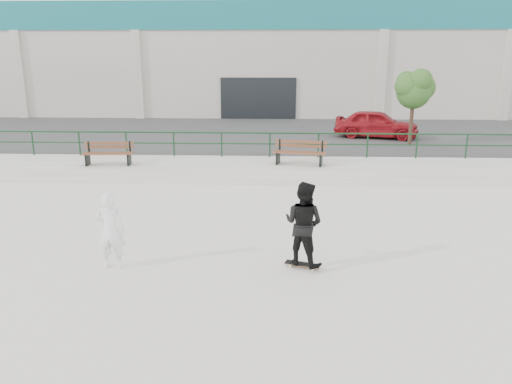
{
  "coord_description": "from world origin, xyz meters",
  "views": [
    {
      "loc": [
        1.33,
        -9.58,
        4.54
      ],
      "look_at": [
        0.82,
        2.0,
        1.38
      ],
      "focal_mm": 35.0,
      "sensor_mm": 36.0,
      "label": 1
    }
  ],
  "objects_px": {
    "skateboard": "(303,264)",
    "bench_right": "(300,153)",
    "standing_skater": "(304,223)",
    "tree": "(414,88)",
    "bench_left": "(108,154)",
    "seated_skater": "(110,230)",
    "red_car": "(376,124)"
  },
  "relations": [
    {
      "from": "bench_left",
      "to": "tree",
      "type": "height_order",
      "value": "tree"
    },
    {
      "from": "bench_right",
      "to": "standing_skater",
      "type": "distance_m",
      "value": 8.66
    },
    {
      "from": "red_car",
      "to": "standing_skater",
      "type": "height_order",
      "value": "standing_skater"
    },
    {
      "from": "tree",
      "to": "skateboard",
      "type": "relative_size",
      "value": 4.38
    },
    {
      "from": "bench_left",
      "to": "standing_skater",
      "type": "relative_size",
      "value": 1.03
    },
    {
      "from": "bench_left",
      "to": "skateboard",
      "type": "distance_m",
      "value": 10.94
    },
    {
      "from": "bench_right",
      "to": "red_car",
      "type": "bearing_deg",
      "value": 70.41
    },
    {
      "from": "bench_left",
      "to": "tree",
      "type": "xyz_separation_m",
      "value": [
        12.78,
        5.16,
        2.21
      ]
    },
    {
      "from": "bench_left",
      "to": "red_car",
      "type": "relative_size",
      "value": 0.46
    },
    {
      "from": "skateboard",
      "to": "seated_skater",
      "type": "height_order",
      "value": "seated_skater"
    },
    {
      "from": "skateboard",
      "to": "standing_skater",
      "type": "bearing_deg",
      "value": 0.0
    },
    {
      "from": "bench_right",
      "to": "standing_skater",
      "type": "xyz_separation_m",
      "value": [
        -0.27,
        -8.66,
        0.07
      ]
    },
    {
      "from": "tree",
      "to": "red_car",
      "type": "relative_size",
      "value": 0.84
    },
    {
      "from": "tree",
      "to": "skateboard",
      "type": "xyz_separation_m",
      "value": [
        -5.7,
        -13.45,
        -3.07
      ]
    },
    {
      "from": "red_car",
      "to": "standing_skater",
      "type": "bearing_deg",
      "value": 179.33
    },
    {
      "from": "tree",
      "to": "seated_skater",
      "type": "xyz_separation_m",
      "value": [
        -9.91,
        -13.62,
        -2.27
      ]
    },
    {
      "from": "bench_right",
      "to": "standing_skater",
      "type": "relative_size",
      "value": 1.11
    },
    {
      "from": "standing_skater",
      "to": "seated_skater",
      "type": "xyz_separation_m",
      "value": [
        -4.22,
        -0.17,
        -0.17
      ]
    },
    {
      "from": "standing_skater",
      "to": "bench_right",
      "type": "bearing_deg",
      "value": -60.93
    },
    {
      "from": "red_car",
      "to": "skateboard",
      "type": "relative_size",
      "value": 5.2
    },
    {
      "from": "tree",
      "to": "standing_skater",
      "type": "xyz_separation_m",
      "value": [
        -5.7,
        -13.45,
        -2.11
      ]
    },
    {
      "from": "skateboard",
      "to": "red_car",
      "type": "bearing_deg",
      "value": 92.09
    },
    {
      "from": "bench_left",
      "to": "standing_skater",
      "type": "xyz_separation_m",
      "value": [
        7.09,
        -8.29,
        0.1
      ]
    },
    {
      "from": "bench_left",
      "to": "red_car",
      "type": "height_order",
      "value": "red_car"
    },
    {
      "from": "red_car",
      "to": "seated_skater",
      "type": "distance_m",
      "value": 17.86
    },
    {
      "from": "skateboard",
      "to": "bench_right",
      "type": "bearing_deg",
      "value": 106.37
    },
    {
      "from": "standing_skater",
      "to": "tree",
      "type": "bearing_deg",
      "value": -82.11
    },
    {
      "from": "bench_right",
      "to": "tree",
      "type": "height_order",
      "value": "tree"
    },
    {
      "from": "bench_right",
      "to": "skateboard",
      "type": "height_order",
      "value": "bench_right"
    },
    {
      "from": "seated_skater",
      "to": "bench_left",
      "type": "bearing_deg",
      "value": -72.71
    },
    {
      "from": "bench_right",
      "to": "seated_skater",
      "type": "xyz_separation_m",
      "value": [
        -4.48,
        -8.83,
        -0.09
      ]
    },
    {
      "from": "bench_right",
      "to": "red_car",
      "type": "height_order",
      "value": "red_car"
    }
  ]
}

